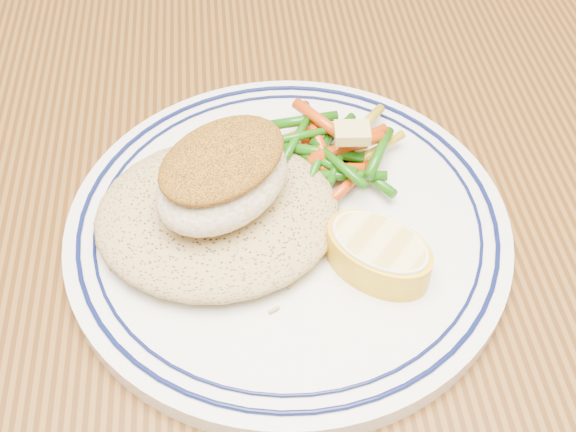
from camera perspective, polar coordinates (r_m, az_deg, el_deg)
The scene contains 7 objects.
dining_table at distance 0.57m, azimuth -3.37°, elevation -6.22°, with size 1.50×0.90×0.75m.
plate at distance 0.47m, azimuth -0.00°, elevation -0.84°, with size 0.29×0.29×0.02m.
rice_pilaf at distance 0.45m, azimuth -5.62°, elevation 0.42°, with size 0.15×0.14×0.03m, color #A68953.
fish_fillet at distance 0.43m, azimuth -5.19°, elevation 3.17°, with size 0.11×0.11×0.05m.
vegetable_pile at distance 0.49m, azimuth 3.41°, elevation 5.21°, with size 0.10×0.10×0.03m.
butter_pat at distance 0.47m, azimuth 5.10°, elevation 6.57°, with size 0.02×0.02×0.01m, color #D6C068.
lemon_wedge at distance 0.43m, azimuth 7.14°, elevation -2.88°, with size 0.09×0.09×0.03m.
Camera 1 is at (0.00, -0.32, 1.12)m, focal length 45.00 mm.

